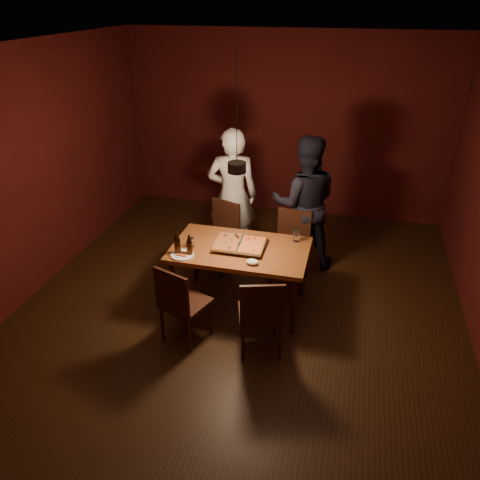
% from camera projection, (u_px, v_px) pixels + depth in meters
% --- Properties ---
extents(room_shell, '(6.00, 6.00, 6.00)m').
position_uv_depth(room_shell, '(237.00, 201.00, 4.65)').
color(room_shell, '#321D0D').
rests_on(room_shell, ground).
extents(dining_table, '(1.50, 0.90, 0.75)m').
position_uv_depth(dining_table, '(240.00, 254.00, 5.17)').
color(dining_table, brown).
rests_on(dining_table, floor).
extents(chair_far_left, '(0.54, 0.54, 0.49)m').
position_uv_depth(chair_far_left, '(222.00, 229.00, 6.02)').
color(chair_far_left, '#38190F').
rests_on(chair_far_left, floor).
extents(chair_far_right, '(0.46, 0.46, 0.49)m').
position_uv_depth(chair_far_right, '(291.00, 239.00, 5.77)').
color(chair_far_right, '#38190F').
rests_on(chair_far_right, floor).
extents(chair_near_left, '(0.54, 0.54, 0.49)m').
position_uv_depth(chair_near_left, '(180.00, 299.00, 4.66)').
color(chair_near_left, '#38190F').
rests_on(chair_near_left, floor).
extents(chair_near_right, '(0.52, 0.52, 0.49)m').
position_uv_depth(chair_near_right, '(261.00, 311.00, 4.48)').
color(chair_near_right, '#38190F').
rests_on(chair_near_right, floor).
extents(pizza_tray, '(0.59, 0.50, 0.05)m').
position_uv_depth(pizza_tray, '(240.00, 245.00, 5.14)').
color(pizza_tray, silver).
rests_on(pizza_tray, dining_table).
extents(pizza_meat, '(0.28, 0.43, 0.02)m').
position_uv_depth(pizza_meat, '(227.00, 242.00, 5.15)').
color(pizza_meat, maroon).
rests_on(pizza_meat, pizza_tray).
extents(pizza_cheese, '(0.27, 0.42, 0.02)m').
position_uv_depth(pizza_cheese, '(252.00, 245.00, 5.09)').
color(pizza_cheese, gold).
rests_on(pizza_cheese, pizza_tray).
extents(spatula, '(0.20, 0.25, 0.04)m').
position_uv_depth(spatula, '(240.00, 241.00, 5.14)').
color(spatula, silver).
rests_on(spatula, pizza_tray).
extents(beer_bottle_a, '(0.07, 0.07, 0.26)m').
position_uv_depth(beer_bottle_a, '(177.00, 243.00, 4.97)').
color(beer_bottle_a, black).
rests_on(beer_bottle_a, dining_table).
extents(beer_bottle_b, '(0.06, 0.06, 0.24)m').
position_uv_depth(beer_bottle_b, '(189.00, 245.00, 4.95)').
color(beer_bottle_b, black).
rests_on(beer_bottle_b, dining_table).
extents(water_glass_left, '(0.07, 0.07, 0.11)m').
position_uv_depth(water_glass_left, '(191.00, 243.00, 5.14)').
color(water_glass_left, silver).
rests_on(water_glass_left, dining_table).
extents(water_glass_right, '(0.07, 0.07, 0.14)m').
position_uv_depth(water_glass_right, '(296.00, 235.00, 5.25)').
color(water_glass_right, silver).
rests_on(water_glass_right, dining_table).
extents(plate_slice, '(0.25, 0.25, 0.03)m').
position_uv_depth(plate_slice, '(182.00, 255.00, 4.98)').
color(plate_slice, white).
rests_on(plate_slice, dining_table).
extents(napkin, '(0.13, 0.10, 0.05)m').
position_uv_depth(napkin, '(252.00, 262.00, 4.82)').
color(napkin, white).
rests_on(napkin, dining_table).
extents(diner_white, '(0.72, 0.55, 1.78)m').
position_uv_depth(diner_white, '(232.00, 195.00, 6.12)').
color(diner_white, silver).
rests_on(diner_white, floor).
extents(diner_dark, '(0.96, 0.80, 1.75)m').
position_uv_depth(diner_dark, '(304.00, 203.00, 5.91)').
color(diner_dark, black).
rests_on(diner_dark, floor).
extents(pendant_lamp, '(0.18, 0.18, 1.10)m').
position_uv_depth(pendant_lamp, '(237.00, 166.00, 4.48)').
color(pendant_lamp, black).
rests_on(pendant_lamp, ceiling).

